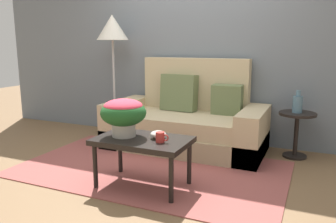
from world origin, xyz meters
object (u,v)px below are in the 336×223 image
coffee_table (143,144)px  table_vase (298,104)px  floor_lamp (112,33)px  snack_bowl (158,134)px  side_table (297,126)px  coffee_mug (160,137)px  couch (187,123)px  potted_plant (123,113)px

coffee_table → table_vase: (1.22, 1.44, 0.22)m
floor_lamp → snack_bowl: floor_lamp is taller
side_table → coffee_mug: coffee_mug is taller
couch → coffee_table: size_ratio=2.28×
couch → coffee_mug: size_ratio=16.23×
side_table → coffee_mug: size_ratio=4.43×
floor_lamp → table_vase: (2.43, 0.01, -0.80)m
snack_bowl → table_vase: size_ratio=0.56×
floor_lamp → potted_plant: floor_lamp is taller
floor_lamp → snack_bowl: bearing=-45.9°
side_table → potted_plant: 2.05m
side_table → floor_lamp: bearing=-179.7°
coffee_table → potted_plant: bearing=-178.7°
couch → floor_lamp: bearing=173.1°
side_table → floor_lamp: size_ratio=0.31×
potted_plant → table_vase: (1.41, 1.44, -0.05)m
table_vase → snack_bowl: bearing=-127.9°
coffee_table → potted_plant: (-0.19, -0.00, 0.27)m
coffee_mug → couch: bearing=101.0°
coffee_table → side_table: side_table is taller
side_table → coffee_table: bearing=-130.2°
floor_lamp → snack_bowl: 2.14m
potted_plant → table_vase: potted_plant is taller
potted_plant → couch: bearing=84.3°
coffee_table → potted_plant: potted_plant is taller
couch → snack_bowl: couch is taller
side_table → potted_plant: size_ratio=1.26×
side_table → coffee_mug: (-1.02, -1.49, 0.14)m
table_vase → coffee_table: bearing=-130.1°
side_table → snack_bowl: size_ratio=3.70×
floor_lamp → potted_plant: (1.02, -1.44, -0.75)m
couch → side_table: bearing=6.7°
coffee_table → floor_lamp: bearing=130.2°
couch → coffee_table: bearing=-87.4°
couch → table_vase: bearing=6.5°
side_table → potted_plant: (-1.41, -1.45, 0.32)m
coffee_table → snack_bowl: snack_bowl is taller
coffee_table → floor_lamp: 2.14m
potted_plant → snack_bowl: 0.37m
side_table → table_vase: bearing=-140.6°
coffee_mug → table_vase: bearing=55.7°
coffee_mug → snack_bowl: (-0.07, 0.09, -0.01)m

